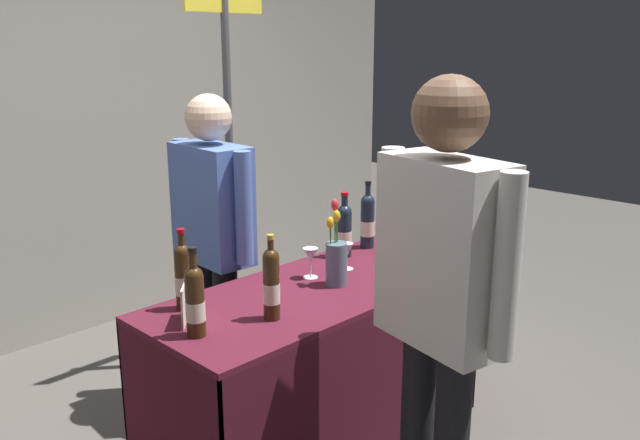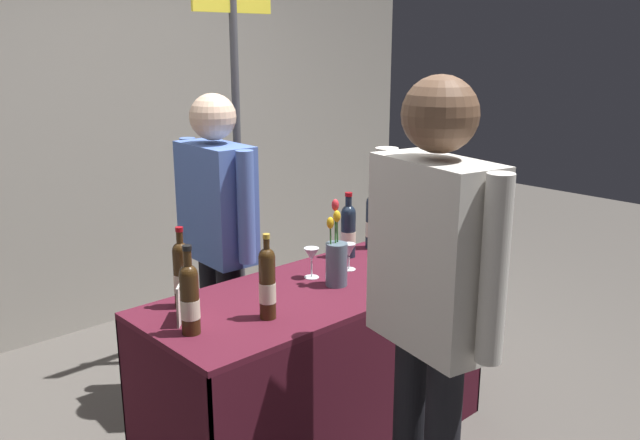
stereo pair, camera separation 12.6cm
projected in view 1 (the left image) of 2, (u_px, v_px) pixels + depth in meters
The scene contains 16 objects.
back_partition at pixel (85, 115), 4.16m from camera, with size 5.44×0.12×2.78m, color #9E998E.
tasting_table at pixel (320, 340), 2.97m from camera, with size 1.60×0.66×0.80m.
featured_wine_bottle at pixel (344, 229), 3.28m from camera, with size 0.08×0.08×0.33m.
display_bottle_0 at pixel (195, 300), 2.38m from camera, with size 0.07×0.07×0.34m.
display_bottle_1 at pixel (367, 220), 3.42m from camera, with size 0.07×0.07×0.35m.
display_bottle_2 at pixel (183, 275), 2.62m from camera, with size 0.07×0.07×0.33m.
display_bottle_3 at pixel (410, 231), 3.27m from camera, with size 0.07×0.07×0.32m.
display_bottle_4 at pixel (271, 283), 2.52m from camera, with size 0.07×0.07×0.34m.
wine_glass_near_vendor at pixel (443, 237), 3.25m from camera, with size 0.08×0.08×0.15m.
wine_glass_mid at pixel (310, 256), 2.98m from camera, with size 0.07×0.07×0.14m.
wine_glass_near_taster at pixel (347, 251), 3.10m from camera, with size 0.06×0.06×0.13m.
flower_vase at pixel (336, 260), 2.89m from camera, with size 0.10×0.10×0.38m.
brochure_stand at pixel (185, 303), 2.51m from camera, with size 0.16×0.01×0.16m, color silver.
vendor_presenter at pixel (213, 228), 3.21m from camera, with size 0.23×0.59×1.60m.
taster_foreground_right at pixel (441, 288), 2.16m from camera, with size 0.29×0.59×1.74m.
booth_signpost at pixel (229, 134), 3.60m from camera, with size 0.49×0.04×2.19m.
Camera 1 is at (-1.94, -1.92, 1.83)m, focal length 37.21 mm.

